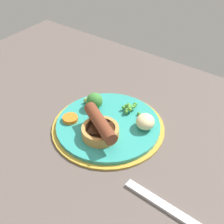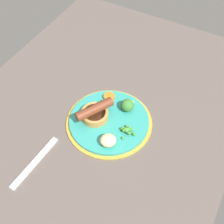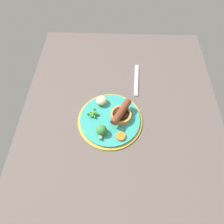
% 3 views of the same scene
% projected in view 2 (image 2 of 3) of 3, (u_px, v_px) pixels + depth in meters
% --- Properties ---
extents(dining_table, '(1.10, 0.80, 0.03)m').
position_uv_depth(dining_table, '(99.00, 118.00, 0.95)').
color(dining_table, '#564C47').
rests_on(dining_table, ground).
extents(dinner_plate, '(0.25, 0.25, 0.01)m').
position_uv_depth(dinner_plate, '(109.00, 122.00, 0.91)').
color(dinner_plate, '#B79333').
rests_on(dinner_plate, dining_table).
extents(sausage_pudding, '(0.11, 0.08, 0.05)m').
position_uv_depth(sausage_pudding, '(95.00, 113.00, 0.90)').
color(sausage_pudding, '#BC8442').
rests_on(sausage_pudding, dinner_plate).
extents(pea_pile, '(0.05, 0.05, 0.02)m').
position_uv_depth(pea_pile, '(127.00, 130.00, 0.87)').
color(pea_pile, '#368434').
rests_on(pea_pile, dinner_plate).
extents(broccoli_floret_near, '(0.05, 0.04, 0.04)m').
position_uv_depth(broccoli_floret_near, '(127.00, 105.00, 0.92)').
color(broccoli_floret_near, '#387A33').
rests_on(broccoli_floret_near, dinner_plate).
extents(potato_chunk_1, '(0.06, 0.06, 0.03)m').
position_uv_depth(potato_chunk_1, '(108.00, 140.00, 0.84)').
color(potato_chunk_1, beige).
rests_on(potato_chunk_1, dinner_plate).
extents(carrot_slice_4, '(0.05, 0.05, 0.01)m').
position_uv_depth(carrot_slice_4, '(109.00, 97.00, 0.96)').
color(carrot_slice_4, orange).
rests_on(carrot_slice_4, dinner_plate).
extents(fork, '(0.18, 0.03, 0.01)m').
position_uv_depth(fork, '(35.00, 162.00, 0.83)').
color(fork, silver).
rests_on(fork, dining_table).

